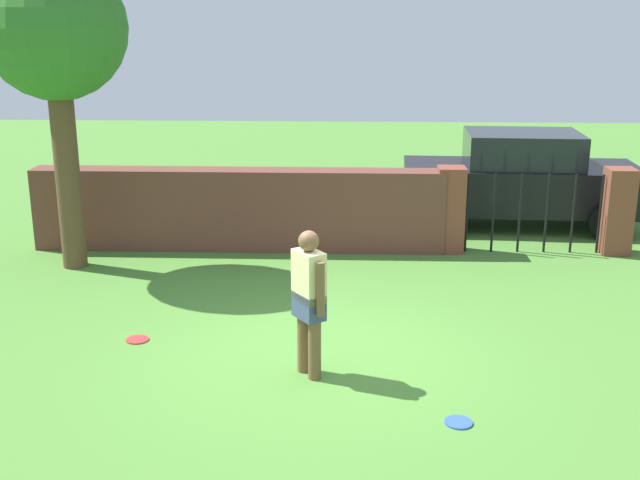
% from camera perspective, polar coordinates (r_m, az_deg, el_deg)
% --- Properties ---
extents(ground_plane, '(40.00, 40.00, 0.00)m').
position_cam_1_polar(ground_plane, '(9.13, -0.03, -8.28)').
color(ground_plane, '#4C8433').
extents(brick_wall, '(6.71, 0.50, 1.34)m').
position_cam_1_polar(brick_wall, '(12.96, -5.93, 2.22)').
color(brick_wall, brown).
rests_on(brick_wall, ground).
extents(tree, '(2.08, 2.08, 4.61)m').
position_cam_1_polar(tree, '(12.18, -18.69, 13.99)').
color(tree, brown).
rests_on(tree, ground).
extents(person, '(0.39, 0.46, 1.62)m').
position_cam_1_polar(person, '(8.30, -0.81, -4.14)').
color(person, brown).
rests_on(person, ground).
extents(fence_gate, '(3.12, 0.44, 1.40)m').
position_cam_1_polar(fence_gate, '(13.16, 15.22, 2.08)').
color(fence_gate, brown).
rests_on(fence_gate, ground).
extents(car, '(4.27, 2.07, 1.72)m').
position_cam_1_polar(car, '(14.78, 14.33, 4.30)').
color(car, black).
rests_on(car, ground).
extents(frisbee_blue, '(0.27, 0.27, 0.02)m').
position_cam_1_polar(frisbee_blue, '(7.83, 10.01, -12.89)').
color(frisbee_blue, blue).
rests_on(frisbee_blue, ground).
extents(frisbee_red, '(0.27, 0.27, 0.02)m').
position_cam_1_polar(frisbee_red, '(9.74, -13.11, -7.05)').
color(frisbee_red, red).
rests_on(frisbee_red, ground).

